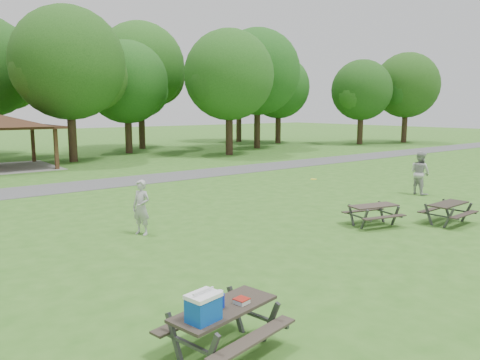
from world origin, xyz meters
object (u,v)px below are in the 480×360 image
picnic_table_middle (373,210)px  frisbee_catcher (420,173)px  picnic_table_near (218,314)px  frisbee_thrower (141,207)px

picnic_table_middle → frisbee_catcher: frisbee_catcher is taller
picnic_table_near → frisbee_thrower: size_ratio=1.22×
picnic_table_middle → frisbee_thrower: (-6.63, 3.76, 0.33)m
picnic_table_near → picnic_table_middle: picnic_table_near is taller
frisbee_thrower → picnic_table_middle: bearing=36.9°
frisbee_thrower → frisbee_catcher: size_ratio=0.88×
picnic_table_near → frisbee_catcher: size_ratio=1.06×
picnic_table_near → frisbee_thrower: bearing=72.3°
frisbee_thrower → frisbee_catcher: 13.15m
picnic_table_near → picnic_table_middle: 9.70m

